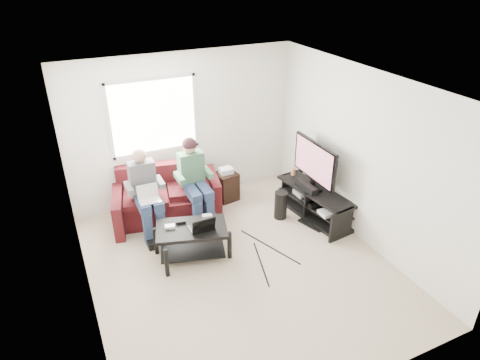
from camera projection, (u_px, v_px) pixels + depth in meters
name	position (u px, v px, depth m)	size (l,w,h in m)	color
floor	(239.00, 265.00, 6.11)	(4.50, 4.50, 0.00)	#C2AE97
ceiling	(239.00, 86.00, 4.90)	(4.50, 4.50, 0.00)	white
wall_back	(184.00, 129.00, 7.31)	(4.50, 4.50, 0.00)	white
wall_front	(349.00, 298.00, 3.71)	(4.50, 4.50, 0.00)	white
wall_left	(77.00, 222.00, 4.76)	(4.50, 4.50, 0.00)	white
wall_right	(363.00, 158.00, 6.26)	(4.50, 4.50, 0.00)	white
window	(154.00, 116.00, 6.96)	(1.48, 0.04, 1.28)	white
sofa	(167.00, 199.00, 7.17)	(1.96, 1.14, 0.84)	#491216
person_left	(146.00, 190.00, 6.57)	(0.40, 0.70, 1.35)	navy
person_right	(194.00, 175.00, 6.86)	(0.40, 0.71, 1.39)	navy
laptop_silver	(149.00, 197.00, 6.40)	(0.32, 0.22, 0.24)	silver
coffee_table	(192.00, 235.00, 6.14)	(1.13, 0.86, 0.50)	black
laptop_black	(201.00, 221.00, 6.01)	(0.34, 0.24, 0.24)	black
controller_a	(170.00, 227.00, 6.06)	(0.14, 0.09, 0.04)	silver
controller_b	(181.00, 221.00, 6.18)	(0.14, 0.09, 0.04)	black
controller_c	(207.00, 216.00, 6.30)	(0.14, 0.09, 0.04)	gray
tv_stand	(314.00, 204.00, 7.17)	(0.65, 1.56, 0.50)	black
tv	(314.00, 163.00, 6.91)	(0.12, 1.10, 0.81)	black
soundbar	(306.00, 186.00, 7.06)	(0.12, 0.50, 0.10)	black
drink_cup	(293.00, 172.00, 7.50)	(0.08, 0.08, 0.12)	#B4744D
console_white	(329.00, 212.00, 6.82)	(0.30, 0.22, 0.06)	silver
console_grey	(305.00, 192.00, 7.38)	(0.34, 0.26, 0.08)	gray
console_black	(316.00, 202.00, 7.10)	(0.38, 0.30, 0.07)	black
subwoofer	(281.00, 205.00, 7.12)	(0.21, 0.21, 0.48)	black
keyboard_floor	(311.00, 225.00, 7.01)	(0.15, 0.46, 0.03)	black
end_table	(226.00, 185.00, 7.64)	(0.35, 0.35, 0.62)	black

